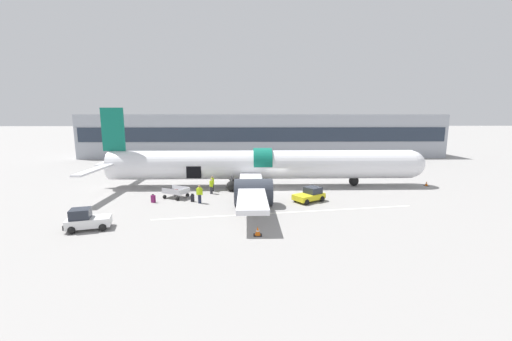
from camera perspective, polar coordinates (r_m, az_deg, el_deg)
The scene contains 14 objects.
ground_plane at distance 36.77m, azimuth 3.76°, elevation -3.56°, with size 500.00×500.00×0.00m, color gray.
apron_marking_line at distance 28.52m, azimuth 6.11°, elevation -7.55°, with size 23.68×3.71×0.01m.
terminal_strip at distance 69.37m, azimuth 1.20°, elevation 6.46°, with size 75.14×12.50×8.88m.
airplane at distance 38.16m, azimuth 0.42°, elevation 0.88°, with size 40.28×32.76×9.50m.
baggage_tug_lead at distance 27.27m, azimuth -28.43°, elevation -7.98°, with size 3.43×2.46×1.64m.
baggage_tug_mid at distance 32.30m, azimuth 9.77°, elevation -4.42°, with size 3.60×3.15×1.41m.
baggage_cart_loading at distance 34.12m, azimuth -14.25°, elevation -3.97°, with size 3.34×2.65×1.10m.
ground_crew_loader_a at distance 31.50m, azimuth -10.23°, elevation -4.18°, with size 0.63×0.43×1.82m.
ground_crew_loader_b at distance 36.30m, azimuth -7.93°, elevation -2.31°, with size 0.50×0.61×1.76m.
ground_crew_driver at distance 35.12m, azimuth -8.14°, elevation -2.77°, with size 0.54×0.55×1.70m.
suitcase_on_tarmac_upright at distance 32.33m, azimuth -11.47°, elevation -4.94°, with size 0.36×0.21×0.84m.
suitcase_on_tarmac_spare at distance 33.01m, azimuth -18.19°, elevation -4.92°, with size 0.48×0.43×0.86m.
safety_cone_nose at distance 44.13m, azimuth 28.58°, elevation -2.12°, with size 0.49×0.49×0.60m.
safety_cone_engine_left at distance 23.04m, azimuth 0.31°, elevation -11.01°, with size 0.61×0.61×0.64m.
Camera 1 is at (-3.43, -35.62, 8.48)m, focal length 22.00 mm.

